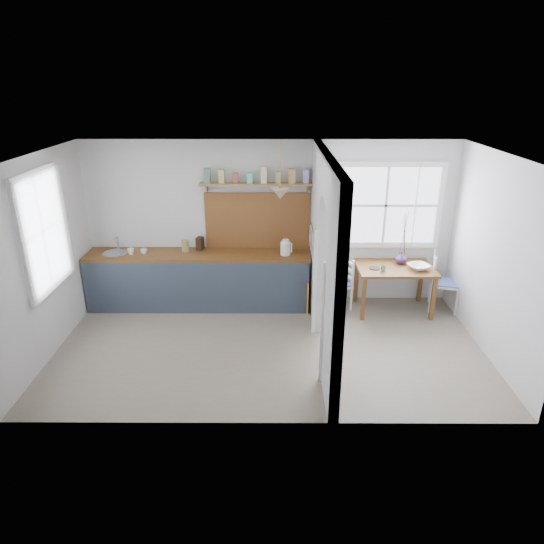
{
  "coord_description": "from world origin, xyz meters",
  "views": [
    {
      "loc": [
        0.06,
        -5.83,
        3.46
      ],
      "look_at": [
        0.03,
        0.25,
        1.01
      ],
      "focal_mm": 32.0,
      "sensor_mm": 36.0,
      "label": 1
    }
  ],
  "objects_px": {
    "chair_left": "(337,284)",
    "chair_right": "(445,282)",
    "dining_table": "(393,289)",
    "vase": "(401,258)",
    "kettle": "(285,247)"
  },
  "relations": [
    {
      "from": "chair_right",
      "to": "chair_left",
      "type": "bearing_deg",
      "value": 104.9
    },
    {
      "from": "chair_right",
      "to": "kettle",
      "type": "xyz_separation_m",
      "value": [
        -2.52,
        0.04,
        0.56
      ]
    },
    {
      "from": "chair_left",
      "to": "kettle",
      "type": "height_order",
      "value": "kettle"
    },
    {
      "from": "chair_left",
      "to": "chair_right",
      "type": "distance_m",
      "value": 1.7
    },
    {
      "from": "dining_table",
      "to": "vase",
      "type": "distance_m",
      "value": 0.5
    },
    {
      "from": "kettle",
      "to": "vase",
      "type": "relative_size",
      "value": 1.28
    },
    {
      "from": "vase",
      "to": "kettle",
      "type": "bearing_deg",
      "value": -178.4
    },
    {
      "from": "chair_right",
      "to": "dining_table",
      "type": "bearing_deg",
      "value": 108.71
    },
    {
      "from": "dining_table",
      "to": "vase",
      "type": "height_order",
      "value": "vase"
    },
    {
      "from": "chair_right",
      "to": "vase",
      "type": "bearing_deg",
      "value": 97.73
    },
    {
      "from": "chair_right",
      "to": "vase",
      "type": "xyz_separation_m",
      "value": [
        -0.7,
        0.09,
        0.37
      ]
    },
    {
      "from": "chair_left",
      "to": "vase",
      "type": "xyz_separation_m",
      "value": [
        1.0,
        0.08,
        0.4
      ]
    },
    {
      "from": "dining_table",
      "to": "chair_right",
      "type": "bearing_deg",
      "value": 2.96
    },
    {
      "from": "chair_right",
      "to": "kettle",
      "type": "distance_m",
      "value": 2.58
    },
    {
      "from": "chair_left",
      "to": "kettle",
      "type": "xyz_separation_m",
      "value": [
        -0.82,
        0.03,
        0.6
      ]
    }
  ]
}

